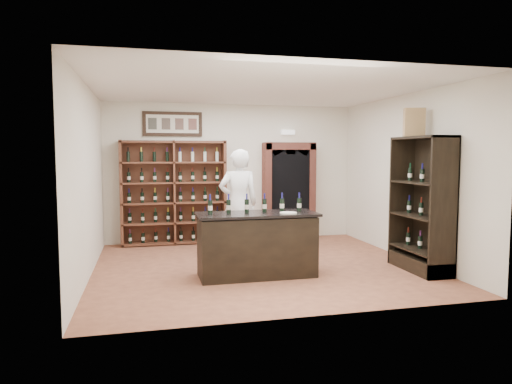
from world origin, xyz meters
TOP-DOWN VIEW (x-y plane):
  - floor at (0.00, 0.00)m, footprint 5.50×5.50m
  - ceiling at (0.00, 0.00)m, footprint 5.50×5.50m
  - wall_back at (0.00, 2.50)m, footprint 5.50×0.04m
  - wall_left at (-2.75, 0.00)m, footprint 0.04×5.00m
  - wall_right at (2.75, 0.00)m, footprint 0.04×5.00m
  - wine_shelf at (-1.30, 2.33)m, footprint 2.20×0.38m
  - framed_picture at (-1.30, 2.47)m, footprint 1.25×0.04m
  - arched_doorway at (1.25, 2.33)m, footprint 1.17×0.35m
  - emergency_light at (1.25, 2.42)m, footprint 0.30×0.10m
  - tasting_counter at (-0.20, -0.60)m, footprint 1.88×0.78m
  - counter_bottle_0 at (-0.92, -0.52)m, footprint 0.07×0.07m
  - counter_bottle_1 at (-0.63, -0.52)m, footprint 0.07×0.07m
  - counter_bottle_2 at (-0.34, -0.52)m, footprint 0.07×0.07m
  - counter_bottle_3 at (-0.06, -0.52)m, footprint 0.07×0.07m
  - counter_bottle_4 at (0.23, -0.52)m, footprint 0.07×0.07m
  - counter_bottle_5 at (0.52, -0.52)m, footprint 0.07×0.07m
  - side_cabinet at (2.52, -0.90)m, footprint 0.48×1.20m
  - shopkeeper at (-0.21, 0.81)m, footprint 0.74×0.50m
  - plate at (0.25, -0.81)m, footprint 0.26×0.26m
  - wine_crate at (2.47, -0.65)m, footprint 0.36×0.23m

SIDE VIEW (x-z plane):
  - floor at x=0.00m, z-range 0.00..0.00m
  - tasting_counter at x=-0.20m, z-range -0.01..0.99m
  - side_cabinet at x=2.52m, z-range -0.35..1.85m
  - shopkeeper at x=-0.21m, z-range 0.00..2.00m
  - plate at x=0.25m, z-range 1.00..1.02m
  - wine_shelf at x=-1.30m, z-range 0.00..2.20m
  - counter_bottle_0 at x=-0.92m, z-range 0.96..1.26m
  - counter_bottle_1 at x=-0.63m, z-range 0.96..1.26m
  - counter_bottle_2 at x=-0.34m, z-range 0.96..1.26m
  - counter_bottle_3 at x=-0.06m, z-range 0.96..1.26m
  - counter_bottle_4 at x=0.23m, z-range 0.96..1.26m
  - counter_bottle_5 at x=0.52m, z-range 0.96..1.26m
  - arched_doorway at x=1.25m, z-range 0.05..2.22m
  - wall_back at x=0.00m, z-range 0.00..3.00m
  - wall_left at x=-2.75m, z-range 0.00..3.00m
  - wall_right at x=2.75m, z-range 0.00..3.00m
  - emergency_light at x=1.25m, z-range 2.35..2.45m
  - wine_crate at x=2.47m, z-range 2.20..2.67m
  - framed_picture at x=-1.30m, z-range 2.29..2.81m
  - ceiling at x=0.00m, z-range 3.00..3.00m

